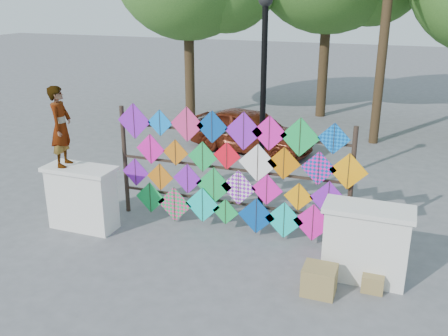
{
  "coord_description": "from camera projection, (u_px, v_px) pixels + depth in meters",
  "views": [
    {
      "loc": [
        3.06,
        -7.68,
        4.45
      ],
      "look_at": [
        -0.03,
        0.6,
        1.33
      ],
      "focal_mm": 40.0,
      "sensor_mm": 36.0,
      "label": 1
    }
  ],
  "objects": [
    {
      "name": "ground",
      "position": [
        214.0,
        245.0,
        9.28
      ],
      "size": [
        80.0,
        80.0,
        0.0
      ],
      "primitive_type": "plane",
      "color": "slate",
      "rests_on": "ground"
    },
    {
      "name": "vendor_woman",
      "position": [
        61.0,
        126.0,
        9.41
      ],
      "size": [
        0.5,
        0.64,
        1.55
      ],
      "primitive_type": "imported",
      "rotation": [
        0.0,
        0.0,
        1.83
      ],
      "color": "#99999E",
      "rests_on": "parapet_left"
    },
    {
      "name": "lamppost",
      "position": [
        263.0,
        84.0,
        10.05
      ],
      "size": [
        0.28,
        0.28,
        4.46
      ],
      "color": "black",
      "rests_on": "ground"
    },
    {
      "name": "parapet_right",
      "position": [
        366.0,
        243.0,
        7.99
      ],
      "size": [
        1.4,
        0.65,
        1.28
      ],
      "color": "white",
      "rests_on": "ground"
    },
    {
      "name": "cardboard_box_near",
      "position": [
        319.0,
        280.0,
        7.75
      ],
      "size": [
        0.51,
        0.45,
        0.45
      ],
      "primitive_type": "cube",
      "color": "olive",
      "rests_on": "ground"
    },
    {
      "name": "sedan",
      "position": [
        251.0,
        130.0,
        14.57
      ],
      "size": [
        3.93,
        2.18,
        1.26
      ],
      "primitive_type": "imported",
      "rotation": [
        0.0,
        0.0,
        1.38
      ],
      "color": "#5F2110",
      "rests_on": "ground"
    },
    {
      "name": "parapet_left",
      "position": [
        82.0,
        197.0,
        9.77
      ],
      "size": [
        1.4,
        0.65,
        1.28
      ],
      "color": "white",
      "rests_on": "ground"
    },
    {
      "name": "cardboard_box_far",
      "position": [
        373.0,
        282.0,
        7.84
      ],
      "size": [
        0.34,
        0.31,
        0.28
      ],
      "primitive_type": "cube",
      "color": "olive",
      "rests_on": "ground"
    },
    {
      "name": "kite_rack",
      "position": [
        233.0,
        172.0,
        9.48
      ],
      "size": [
        4.94,
        0.24,
        2.41
      ],
      "color": "black",
      "rests_on": "ground"
    }
  ]
}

